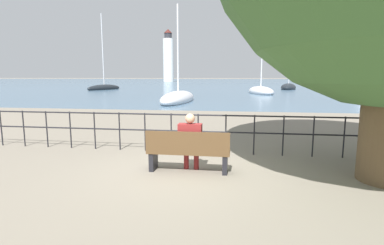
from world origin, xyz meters
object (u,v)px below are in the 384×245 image
at_px(park_bench, 188,152).
at_px(harbor_lighthouse, 168,57).
at_px(seated_person_left, 190,140).
at_px(sailboat_3, 361,94).
at_px(sailboat_5, 288,87).
at_px(sailboat_0, 104,88).
at_px(sailboat_1, 178,98).
at_px(sailboat_4, 261,91).

relative_size(park_bench, harbor_lighthouse, 0.08).
xyz_separation_m(seated_person_left, harbor_lighthouse, (-27.69, 119.05, 9.38)).
distance_m(sailboat_3, sailboat_5, 20.31).
distance_m(seated_person_left, sailboat_0, 43.94).
distance_m(sailboat_5, harbor_lighthouse, 83.40).
xyz_separation_m(sailboat_0, sailboat_1, (16.17, -21.29, -0.04)).
relative_size(park_bench, sailboat_0, 0.15).
distance_m(sailboat_1, harbor_lighthouse, 104.44).
distance_m(sailboat_1, sailboat_3, 18.15).
height_order(park_bench, sailboat_0, sailboat_0).
bearing_deg(sailboat_3, harbor_lighthouse, 120.78).
xyz_separation_m(seated_person_left, sailboat_4, (3.86, 31.21, -0.37)).
bearing_deg(sailboat_0, sailboat_3, -8.23).
bearing_deg(sailboat_5, sailboat_0, -153.82).
height_order(sailboat_0, harbor_lighthouse, harbor_lighthouse).
bearing_deg(sailboat_5, harbor_lighthouse, 131.53).
relative_size(park_bench, sailboat_4, 0.15).
distance_m(park_bench, sailboat_5, 46.02).
relative_size(sailboat_5, harbor_lighthouse, 0.48).
distance_m(park_bench, sailboat_3, 28.21).
distance_m(sailboat_0, sailboat_5, 29.87).
distance_m(sailboat_0, sailboat_4, 25.08).
bearing_deg(park_bench, seated_person_left, 63.71).
distance_m(seated_person_left, harbor_lighthouse, 122.59).
distance_m(park_bench, harbor_lighthouse, 122.67).
distance_m(sailboat_0, sailboat_3, 35.79).
bearing_deg(sailboat_1, seated_person_left, -76.46).
bearing_deg(park_bench, harbor_lighthouse, 103.07).
relative_size(seated_person_left, sailboat_4, 0.10).
relative_size(park_bench, sailboat_1, 0.21).
relative_size(sailboat_4, sailboat_5, 1.17).
distance_m(sailboat_3, harbor_lighthouse, 102.93).
height_order(sailboat_4, sailboat_5, sailboat_4).
distance_m(seated_person_left, sailboat_1, 18.26).
relative_size(seated_person_left, sailboat_0, 0.10).
distance_m(sailboat_4, sailboat_5, 14.83).
distance_m(park_bench, sailboat_0, 43.99).
distance_m(seated_person_left, sailboat_5, 45.95).
bearing_deg(park_bench, sailboat_4, 82.89).
height_order(sailboat_0, sailboat_3, sailboat_0).
bearing_deg(sailboat_5, sailboat_4, -96.85).
bearing_deg(sailboat_1, sailboat_4, 61.90).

